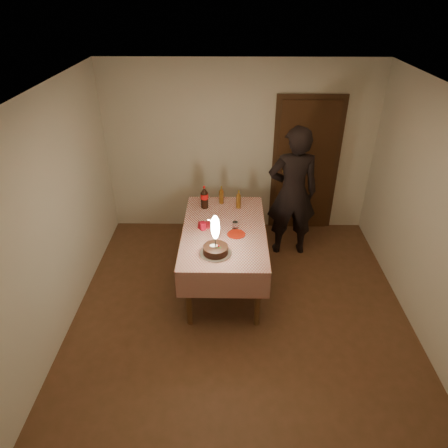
{
  "coord_description": "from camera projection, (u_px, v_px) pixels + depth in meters",
  "views": [
    {
      "loc": [
        -0.15,
        -3.42,
        3.44
      ],
      "look_at": [
        -0.21,
        0.69,
        0.95
      ],
      "focal_mm": 32.0,
      "sensor_mm": 36.0,
      "label": 1
    }
  ],
  "objects": [
    {
      "name": "ground",
      "position": [
        241.0,
        323.0,
        4.7
      ],
      "size": [
        4.0,
        4.5,
        0.01
      ],
      "primitive_type": "cube",
      "color": "brown",
      "rests_on": "ground"
    },
    {
      "name": "red_plate",
      "position": [
        236.0,
        234.0,
        4.8
      ],
      "size": [
        0.22,
        0.22,
        0.01
      ],
      "primitive_type": "cylinder",
      "color": "#B31D0C",
      "rests_on": "dining_table"
    },
    {
      "name": "room_shell",
      "position": [
        248.0,
        195.0,
        3.91
      ],
      "size": [
        4.04,
        4.54,
        2.62
      ],
      "color": "beige",
      "rests_on": "ground"
    },
    {
      "name": "dining_table",
      "position": [
        224.0,
        237.0,
        4.96
      ],
      "size": [
        1.02,
        1.72,
        0.84
      ],
      "color": "brown",
      "rests_on": "ground"
    },
    {
      "name": "cola_bottle",
      "position": [
        204.0,
        197.0,
        5.29
      ],
      "size": [
        0.1,
        0.1,
        0.32
      ],
      "color": "black",
      "rests_on": "dining_table"
    },
    {
      "name": "photographer",
      "position": [
        292.0,
        193.0,
        5.5
      ],
      "size": [
        0.71,
        0.49,
        1.9
      ],
      "color": "black",
      "rests_on": "ground"
    },
    {
      "name": "amber_bottle_right",
      "position": [
        239.0,
        200.0,
        5.31
      ],
      "size": [
        0.06,
        0.06,
        0.25
      ],
      "color": "#603710",
      "rests_on": "dining_table"
    },
    {
      "name": "amber_bottle_left",
      "position": [
        221.0,
        195.0,
        5.42
      ],
      "size": [
        0.06,
        0.06,
        0.25
      ],
      "color": "#603710",
      "rests_on": "dining_table"
    },
    {
      "name": "clear_cup",
      "position": [
        235.0,
        225.0,
        4.89
      ],
      "size": [
        0.07,
        0.07,
        0.09
      ],
      "primitive_type": "cylinder",
      "color": "silver",
      "rests_on": "dining_table"
    },
    {
      "name": "napkin_stack",
      "position": [
        204.0,
        225.0,
        4.96
      ],
      "size": [
        0.15,
        0.15,
        0.02
      ],
      "primitive_type": "cube",
      "color": "#AC1320",
      "rests_on": "dining_table"
    },
    {
      "name": "birthday_cake",
      "position": [
        216.0,
        245.0,
        4.41
      ],
      "size": [
        0.35,
        0.35,
        0.48
      ],
      "color": "white",
      "rests_on": "dining_table"
    },
    {
      "name": "red_cup",
      "position": [
        203.0,
        226.0,
        4.87
      ],
      "size": [
        0.08,
        0.08,
        0.1
      ],
      "primitive_type": "cylinder",
      "color": "#AF0C21",
      "rests_on": "dining_table"
    }
  ]
}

